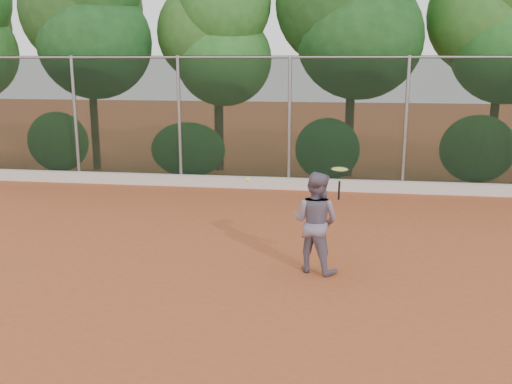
# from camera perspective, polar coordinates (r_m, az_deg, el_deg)

# --- Properties ---
(ground) EXTENTS (80.00, 80.00, 0.00)m
(ground) POSITION_cam_1_polar(r_m,az_deg,el_deg) (8.84, -0.97, -9.38)
(ground) COLOR #A24B26
(ground) RESTS_ON ground
(concrete_curb) EXTENTS (24.00, 0.20, 0.30)m
(concrete_curb) POSITION_cam_1_polar(r_m,az_deg,el_deg) (15.28, 3.21, 0.84)
(concrete_curb) COLOR silver
(concrete_curb) RESTS_ON ground
(tennis_player) EXTENTS (0.99, 0.90, 1.65)m
(tennis_player) POSITION_cam_1_polar(r_m,az_deg,el_deg) (9.25, 5.98, -3.01)
(tennis_player) COLOR slate
(tennis_player) RESTS_ON ground
(chainlink_fence) EXTENTS (24.09, 0.09, 3.50)m
(chainlink_fence) POSITION_cam_1_polar(r_m,az_deg,el_deg) (15.19, 3.36, 7.29)
(chainlink_fence) COLOR black
(chainlink_fence) RESTS_ON ground
(foliage_backdrop) EXTENTS (23.70, 3.63, 7.55)m
(foliage_backdrop) POSITION_cam_1_polar(r_m,az_deg,el_deg) (17.17, 2.20, 16.46)
(foliage_backdrop) COLOR #412619
(foliage_backdrop) RESTS_ON ground
(tennis_racket) EXTENTS (0.35, 0.35, 0.53)m
(tennis_racket) POSITION_cam_1_polar(r_m,az_deg,el_deg) (8.99, 8.37, 2.00)
(tennis_racket) COLOR black
(tennis_racket) RESTS_ON ground
(tennis_ball_in_flight) EXTENTS (0.07, 0.07, 0.07)m
(tennis_ball_in_flight) POSITION_cam_1_polar(r_m,az_deg,el_deg) (9.53, -0.84, 1.21)
(tennis_ball_in_flight) COLOR #F6FA38
(tennis_ball_in_flight) RESTS_ON ground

